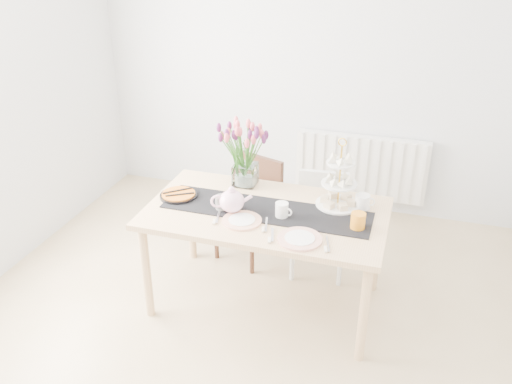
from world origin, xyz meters
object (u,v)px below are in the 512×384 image
(radiator, at_px, (360,167))
(mug_white, at_px, (282,210))
(tulip_vase, at_px, (245,144))
(teapot, at_px, (232,201))
(chair_white, at_px, (321,216))
(plate_left, at_px, (242,221))
(dining_table, at_px, (266,221))
(mug_orange, at_px, (358,221))
(plate_right, at_px, (300,239))
(mug_grey, at_px, (222,203))
(chair_brown, at_px, (253,201))
(tart_tin, at_px, (179,195))
(cake_stand, at_px, (339,189))
(cream_jug, at_px, (362,202))

(radiator, bearing_deg, mug_white, -101.10)
(tulip_vase, distance_m, teapot, 0.49)
(chair_white, relative_size, plate_left, 3.01)
(dining_table, xyz_separation_m, mug_orange, (0.61, -0.06, 0.13))
(chair_white, xyz_separation_m, plate_right, (0.03, -0.88, 0.31))
(radiator, bearing_deg, mug_grey, -113.71)
(radiator, relative_size, mug_white, 11.77)
(radiator, height_order, dining_table, same)
(dining_table, height_order, tulip_vase, tulip_vase)
(mug_white, xyz_separation_m, mug_orange, (0.49, -0.00, 0.00))
(chair_brown, distance_m, mug_white, 0.84)
(tart_tin, height_order, mug_orange, mug_orange)
(cake_stand, xyz_separation_m, cream_jug, (0.16, 0.02, -0.08))
(plate_right, bearing_deg, plate_left, 165.09)
(chair_brown, relative_size, teapot, 3.09)
(chair_brown, distance_m, plate_right, 1.11)
(dining_table, xyz_separation_m, chair_brown, (-0.28, 0.61, -0.20))
(mug_white, bearing_deg, tart_tin, -169.04)
(radiator, xyz_separation_m, mug_orange, (0.17, -1.65, 0.36))
(tart_tin, xyz_separation_m, mug_white, (0.76, -0.06, 0.04))
(dining_table, distance_m, chair_white, 0.68)
(mug_grey, bearing_deg, mug_orange, -10.67)
(tart_tin, height_order, plate_right, tart_tin)
(dining_table, relative_size, mug_orange, 14.47)
(mug_grey, bearing_deg, tart_tin, 155.64)
(radiator, distance_m, mug_orange, 1.69)
(chair_white, bearing_deg, cream_jug, -53.44)
(chair_white, bearing_deg, chair_brown, 171.23)
(tulip_vase, relative_size, plate_left, 2.29)
(chair_brown, relative_size, tulip_vase, 1.40)
(chair_brown, xyz_separation_m, tart_tin, (-0.36, -0.60, 0.29))
(chair_brown, relative_size, cream_jug, 8.32)
(radiator, xyz_separation_m, chair_white, (-0.17, -1.01, -0.01))
(cake_stand, bearing_deg, chair_white, 114.69)
(plate_right, bearing_deg, tart_tin, 162.23)
(tulip_vase, bearing_deg, chair_white, 24.64)
(cake_stand, relative_size, teapot, 1.65)
(dining_table, relative_size, mug_white, 15.69)
(tart_tin, bearing_deg, cake_stand, 10.43)
(cake_stand, relative_size, mug_white, 4.31)
(dining_table, bearing_deg, mug_orange, -5.33)
(plate_left, distance_m, plate_right, 0.42)
(mug_orange, relative_size, plate_right, 0.40)
(tart_tin, height_order, mug_white, mug_white)
(dining_table, bearing_deg, tart_tin, 179.49)
(teapot, bearing_deg, chair_white, 34.83)
(chair_brown, xyz_separation_m, teapot, (0.07, -0.70, 0.36))
(mug_grey, relative_size, mug_white, 0.99)
(tulip_vase, xyz_separation_m, teapot, (0.05, -0.43, -0.24))
(chair_brown, distance_m, plate_left, 0.86)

